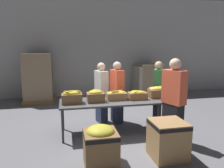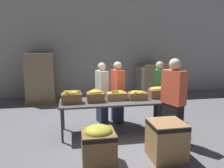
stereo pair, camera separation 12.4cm
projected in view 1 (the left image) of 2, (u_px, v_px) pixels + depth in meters
name	position (u px, v px, depth m)	size (l,w,h in m)	color
ground_plane	(116.00, 131.00, 5.25)	(30.00, 30.00, 0.00)	slate
wall_back	(94.00, 47.00, 8.88)	(16.00, 0.08, 4.00)	#B7B7B2
sorting_table	(116.00, 102.00, 5.13)	(2.62, 0.90, 0.77)	#4C4C51
banana_box_0	(72.00, 97.00, 4.82)	(0.45, 0.30, 0.30)	olive
banana_box_1	(96.00, 96.00, 4.98)	(0.39, 0.33, 0.28)	olive
banana_box_2	(117.00, 95.00, 5.17)	(0.46, 0.29, 0.24)	#A37A4C
banana_box_3	(137.00, 95.00, 5.21)	(0.44, 0.27, 0.22)	olive
banana_box_4	(158.00, 92.00, 5.38)	(0.46, 0.30, 0.28)	olive
volunteer_0	(101.00, 93.00, 5.76)	(0.32, 0.47, 1.60)	#2D3856
volunteer_1	(117.00, 93.00, 5.77)	(0.31, 0.47, 1.63)	#2D3856
volunteer_2	(173.00, 102.00, 4.54)	(0.41, 0.53, 1.78)	black
volunteer_3	(158.00, 91.00, 6.00)	(0.40, 0.49, 1.62)	black
donation_bin_0	(101.00, 144.00, 3.71)	(0.56, 0.56, 0.71)	olive
donation_bin_1	(168.00, 138.00, 3.97)	(0.61, 0.61, 0.69)	#A37A4C
pallet_stack_0	(38.00, 78.00, 7.96)	(1.08, 1.08, 1.77)	olive
pallet_stack_1	(150.00, 80.00, 8.88)	(0.97, 0.97, 1.32)	olive
pallet_stack_2	(146.00, 81.00, 8.89)	(0.98, 0.98, 1.23)	olive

